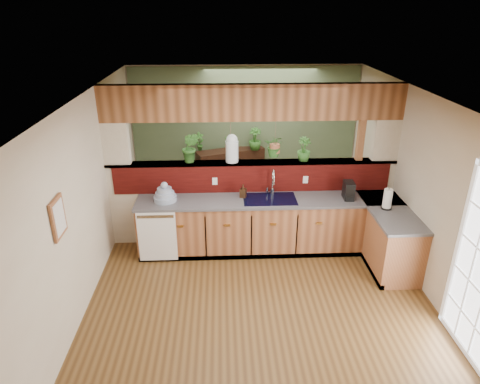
{
  "coord_description": "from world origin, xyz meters",
  "views": [
    {
      "loc": [
        -0.48,
        -5.02,
        3.69
      ],
      "look_at": [
        -0.22,
        0.7,
        1.15
      ],
      "focal_mm": 32.0,
      "sensor_mm": 36.0,
      "label": 1
    }
  ],
  "objects_px": {
    "faucet": "(273,181)",
    "dish_stack": "(165,195)",
    "coffee_maker": "(349,191)",
    "soap_dispenser": "(243,191)",
    "paper_towel": "(387,199)",
    "shelving_console": "(231,171)",
    "glass_jar": "(232,148)"
  },
  "relations": [
    {
      "from": "faucet",
      "to": "paper_towel",
      "type": "height_order",
      "value": "faucet"
    },
    {
      "from": "faucet",
      "to": "shelving_console",
      "type": "relative_size",
      "value": 0.32
    },
    {
      "from": "faucet",
      "to": "shelving_console",
      "type": "bearing_deg",
      "value": 106.2
    },
    {
      "from": "dish_stack",
      "to": "coffee_maker",
      "type": "xyz_separation_m",
      "value": [
        2.83,
        -0.06,
        0.03
      ]
    },
    {
      "from": "faucet",
      "to": "paper_towel",
      "type": "bearing_deg",
      "value": -19.2
    },
    {
      "from": "dish_stack",
      "to": "glass_jar",
      "type": "bearing_deg",
      "value": 19.08
    },
    {
      "from": "dish_stack",
      "to": "shelving_console",
      "type": "distance_m",
      "value": 2.54
    },
    {
      "from": "faucet",
      "to": "shelving_console",
      "type": "distance_m",
      "value": 2.29
    },
    {
      "from": "paper_towel",
      "to": "shelving_console",
      "type": "height_order",
      "value": "paper_towel"
    },
    {
      "from": "coffee_maker",
      "to": "paper_towel",
      "type": "distance_m",
      "value": 0.6
    },
    {
      "from": "glass_jar",
      "to": "shelving_console",
      "type": "distance_m",
      "value": 2.2
    },
    {
      "from": "dish_stack",
      "to": "soap_dispenser",
      "type": "height_order",
      "value": "dish_stack"
    },
    {
      "from": "coffee_maker",
      "to": "paper_towel",
      "type": "bearing_deg",
      "value": -35.05
    },
    {
      "from": "faucet",
      "to": "soap_dispenser",
      "type": "relative_size",
      "value": 2.05
    },
    {
      "from": "soap_dispenser",
      "to": "coffee_maker",
      "type": "relative_size",
      "value": 0.77
    },
    {
      "from": "faucet",
      "to": "dish_stack",
      "type": "bearing_deg",
      "value": -175.07
    },
    {
      "from": "faucet",
      "to": "dish_stack",
      "type": "height_order",
      "value": "faucet"
    },
    {
      "from": "faucet",
      "to": "glass_jar",
      "type": "distance_m",
      "value": 0.82
    },
    {
      "from": "paper_towel",
      "to": "shelving_console",
      "type": "distance_m",
      "value": 3.54
    },
    {
      "from": "dish_stack",
      "to": "shelving_console",
      "type": "relative_size",
      "value": 0.26
    },
    {
      "from": "faucet",
      "to": "coffee_maker",
      "type": "relative_size",
      "value": 1.57
    },
    {
      "from": "coffee_maker",
      "to": "glass_jar",
      "type": "bearing_deg",
      "value": 169.56
    },
    {
      "from": "coffee_maker",
      "to": "shelving_console",
      "type": "relative_size",
      "value": 0.2
    },
    {
      "from": "soap_dispenser",
      "to": "glass_jar",
      "type": "relative_size",
      "value": 0.48
    },
    {
      "from": "faucet",
      "to": "glass_jar",
      "type": "bearing_deg",
      "value": 161.03
    },
    {
      "from": "dish_stack",
      "to": "soap_dispenser",
      "type": "xyz_separation_m",
      "value": [
        1.2,
        0.07,
        0.01
      ]
    },
    {
      "from": "soap_dispenser",
      "to": "glass_jar",
      "type": "xyz_separation_m",
      "value": [
        -0.16,
        0.29,
        0.61
      ]
    },
    {
      "from": "shelving_console",
      "to": "soap_dispenser",
      "type": "bearing_deg",
      "value": -106.27
    },
    {
      "from": "soap_dispenser",
      "to": "paper_towel",
      "type": "height_order",
      "value": "paper_towel"
    },
    {
      "from": "faucet",
      "to": "soap_dispenser",
      "type": "distance_m",
      "value": 0.49
    },
    {
      "from": "dish_stack",
      "to": "paper_towel",
      "type": "height_order",
      "value": "paper_towel"
    },
    {
      "from": "soap_dispenser",
      "to": "paper_towel",
      "type": "xyz_separation_m",
      "value": [
        2.1,
        -0.5,
        0.04
      ]
    }
  ]
}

